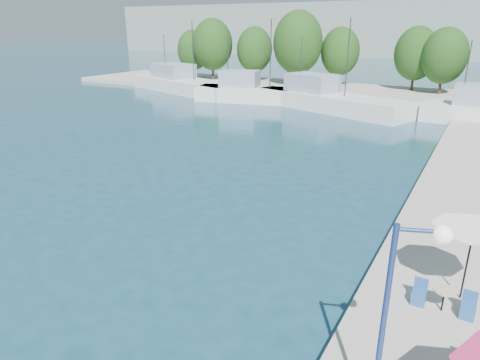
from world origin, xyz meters
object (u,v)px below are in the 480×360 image
Objects in this scene: trawler_01 at (184,84)px; street_lamp at (404,297)px; trawler_02 at (254,93)px; umbrella_white at (473,236)px; trawler_03 at (327,100)px.

street_lamp is at bearing -30.60° from trawler_01.
umbrella_white is at bearing -65.66° from trawler_02.
street_lamp is (37.74, -42.65, 3.02)m from trawler_01.
trawler_01 reaches higher than street_lamp.
trawler_01 is 1.10× the size of trawler_03.
trawler_03 is at bearing 115.90° from umbrella_white.
street_lamp is at bearing -71.33° from trawler_02.
street_lamp reaches higher than umbrella_white.
trawler_01 is 8.42× the size of umbrella_white.
trawler_01 is 13.34m from trawler_02.
street_lamp is (-1.05, -6.27, 1.24)m from umbrella_white.
trawler_02 reaches higher than street_lamp.
trawler_01 is 1.32× the size of trawler_02.
trawler_03 reaches higher than umbrella_white.
trawler_01 reaches higher than umbrella_white.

